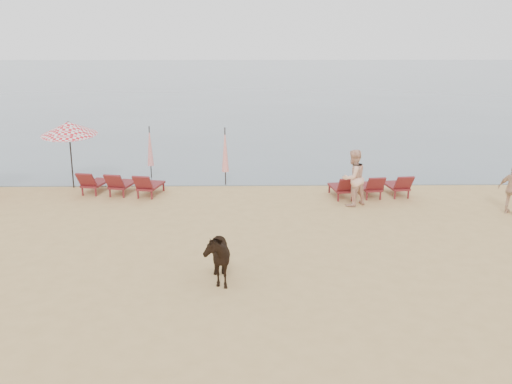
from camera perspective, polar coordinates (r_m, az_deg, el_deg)
The scene contains 9 objects.
ground at distance 11.89m, azimuth 0.41°, elevation -11.41°, with size 120.00×120.00×0.00m, color tan.
sea at distance 90.81m, azimuth -0.81°, elevation 11.61°, with size 160.00×140.00×0.06m, color #51606B.
lounger_cluster_left at distance 20.56m, azimuth -13.38°, elevation 0.83°, with size 2.95×2.10×0.59m.
lounger_cluster_right at distance 20.09m, azimuth 11.37°, elevation 0.58°, with size 2.77×1.85×0.57m.
umbrella_open_left_b at distance 21.73m, azimuth -18.22°, elevation 6.07°, with size 2.00×2.04×2.55m.
umbrella_closed_left at distance 22.68m, azimuth -10.56°, elevation 4.51°, with size 0.25×0.25×2.06m.
umbrella_closed_right at distance 21.15m, azimuth -3.10°, elevation 4.21°, with size 0.27×0.27×2.19m.
cow at distance 12.88m, azimuth -4.15°, elevation -6.29°, with size 0.67×1.47×1.24m, color black.
beachgoer_right_a at distance 18.85m, azimuth 9.71°, elevation 1.40°, with size 0.91×0.71×1.87m, color #E3AB8E.
Camera 1 is at (-0.26, -10.65, 5.28)m, focal length 40.00 mm.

